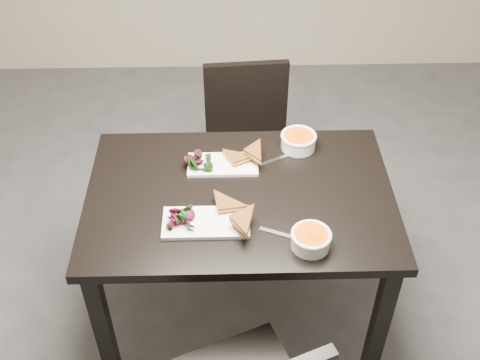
# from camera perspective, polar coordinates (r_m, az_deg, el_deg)

# --- Properties ---
(ground) EXTENTS (5.00, 5.00, 0.00)m
(ground) POSITION_cam_1_polar(r_m,az_deg,el_deg) (2.74, 6.96, -16.75)
(ground) COLOR #47474C
(ground) RESTS_ON ground
(table) EXTENTS (1.20, 0.80, 0.75)m
(table) POSITION_cam_1_polar(r_m,az_deg,el_deg) (2.37, 0.00, -3.05)
(table) COLOR black
(table) RESTS_ON ground
(chair_far) EXTENTS (0.45, 0.45, 0.85)m
(chair_far) POSITION_cam_1_polar(r_m,az_deg,el_deg) (3.01, 0.80, 4.08)
(chair_far) COLOR black
(chair_far) RESTS_ON ground
(plate_near) EXTENTS (0.32, 0.16, 0.02)m
(plate_near) POSITION_cam_1_polar(r_m,az_deg,el_deg) (2.18, -3.29, -4.11)
(plate_near) COLOR white
(plate_near) RESTS_ON table
(sandwich_near) EXTENTS (0.18, 0.14, 0.05)m
(sandwich_near) POSITION_cam_1_polar(r_m,az_deg,el_deg) (2.17, -1.60, -3.18)
(sandwich_near) COLOR brown
(sandwich_near) RESTS_ON plate_near
(salad_near) EXTENTS (0.10, 0.09, 0.04)m
(salad_near) POSITION_cam_1_polar(r_m,az_deg,el_deg) (2.17, -5.97, -3.60)
(salad_near) COLOR black
(salad_near) RESTS_ON plate_near
(soup_bowl_near) EXTENTS (0.14, 0.14, 0.06)m
(soup_bowl_near) POSITION_cam_1_polar(r_m,az_deg,el_deg) (2.10, 6.85, -5.64)
(soup_bowl_near) COLOR white
(soup_bowl_near) RESTS_ON table
(cutlery_near) EXTENTS (0.17, 0.08, 0.00)m
(cutlery_near) POSITION_cam_1_polar(r_m,az_deg,el_deg) (2.15, 4.16, -5.27)
(cutlery_near) COLOR silver
(cutlery_near) RESTS_ON table
(plate_far) EXTENTS (0.29, 0.14, 0.01)m
(plate_far) POSITION_cam_1_polar(r_m,az_deg,el_deg) (2.42, -1.68, 1.49)
(plate_far) COLOR white
(plate_far) RESTS_ON table
(sandwich_far) EXTENTS (0.18, 0.16, 0.05)m
(sandwich_far) POSITION_cam_1_polar(r_m,az_deg,el_deg) (2.39, -0.13, 1.85)
(sandwich_far) COLOR brown
(sandwich_far) RESTS_ON plate_far
(salad_far) EXTENTS (0.09, 0.08, 0.04)m
(salad_far) POSITION_cam_1_polar(r_m,az_deg,el_deg) (2.41, -4.07, 1.94)
(salad_far) COLOR black
(salad_far) RESTS_ON plate_far
(soup_bowl_far) EXTENTS (0.15, 0.15, 0.07)m
(soup_bowl_far) POSITION_cam_1_polar(r_m,az_deg,el_deg) (2.51, 5.65, 3.84)
(soup_bowl_far) COLOR white
(soup_bowl_far) RESTS_ON table
(cutlery_far) EXTENTS (0.17, 0.10, 0.00)m
(cutlery_far) POSITION_cam_1_polar(r_m,az_deg,el_deg) (2.46, 3.66, 2.05)
(cutlery_far) COLOR silver
(cutlery_far) RESTS_ON table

